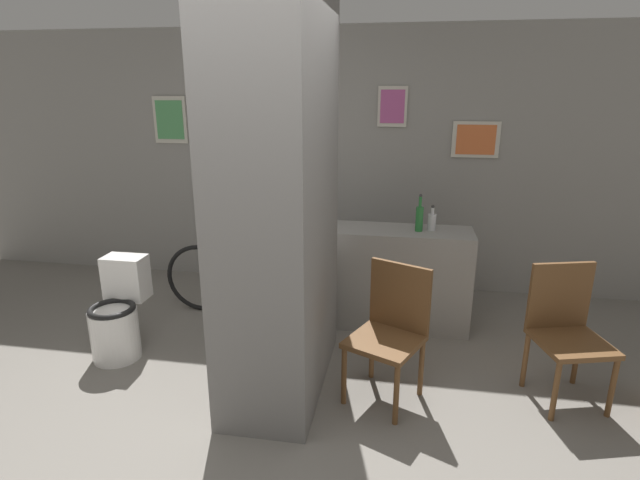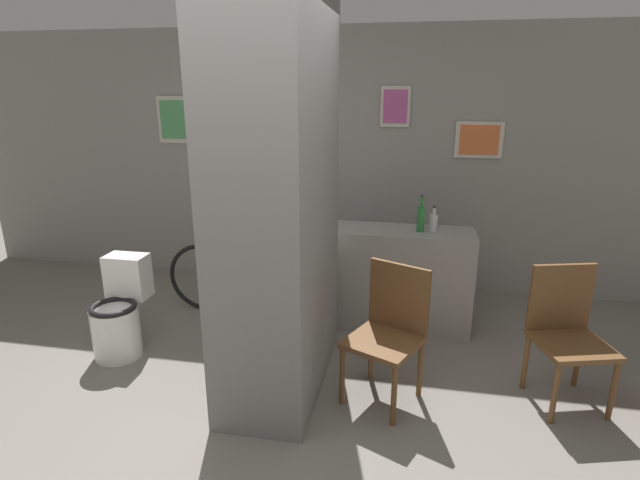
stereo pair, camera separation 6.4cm
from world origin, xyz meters
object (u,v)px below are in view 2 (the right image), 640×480
at_px(bicycle, 248,279).
at_px(toilet, 120,314).
at_px(chair_near_pillar, 389,328).
at_px(chair_by_doorway, 567,330).
at_px(bottle_tall, 421,218).

bearing_deg(bicycle, toilet, -131.55).
relative_size(chair_near_pillar, bicycle, 0.59).
bearing_deg(chair_by_doorway, bottle_tall, 122.58).
height_order(chair_near_pillar, bottle_tall, bottle_tall).
relative_size(toilet, bottle_tall, 2.39).
bearing_deg(bicycle, chair_by_doorway, -18.85).
height_order(chair_by_doorway, bicycle, chair_by_doorway).
bearing_deg(toilet, chair_by_doorway, 0.22).
xyz_separation_m(chair_near_pillar, bicycle, (-1.34, 1.05, -0.17)).
bearing_deg(toilet, bicycle, 48.45).
xyz_separation_m(toilet, bicycle, (0.77, 0.86, 0.02)).
xyz_separation_m(toilet, chair_by_doorway, (3.26, 0.01, 0.18)).
bearing_deg(chair_by_doorway, toilet, 164.53).
distance_m(toilet, chair_by_doorway, 3.26).
xyz_separation_m(bicycle, bottle_tall, (1.52, 0.02, 0.65)).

